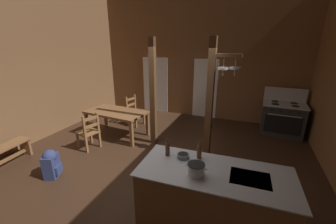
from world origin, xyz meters
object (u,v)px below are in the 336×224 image
kitchen_island (212,197)px  bottle_short_on_counter (199,151)px  mixing_bowl_on_counter (183,156)px  bottle_tall_on_counter (168,149)px  stockpot_on_counter (196,169)px  stove_range (282,118)px  ladderback_chair_near_window (134,111)px  ladderback_chair_by_post (89,132)px  dining_table (116,114)px  backpack (51,163)px  bench_along_left_wall (4,153)px

kitchen_island → bottle_short_on_counter: 0.68m
mixing_bowl_on_counter → bottle_tall_on_counter: bottle_tall_on_counter is taller
stockpot_on_counter → mixing_bowl_on_counter: (-0.30, 0.36, -0.05)m
stove_range → bottle_tall_on_counter: (-2.08, -3.83, 0.53)m
ladderback_chair_near_window → ladderback_chair_by_post: size_ratio=1.00×
stove_range → stockpot_on_counter: stove_range is taller
bottle_tall_on_counter → ladderback_chair_by_post: bearing=157.8°
kitchen_island → dining_table: kitchen_island is taller
kitchen_island → ladderback_chair_near_window: bearing=135.3°
backpack → bottle_short_on_counter: bottle_short_on_counter is taller
kitchen_island → stockpot_on_counter: stockpot_on_counter is taller
ladderback_chair_by_post → bottle_short_on_counter: 3.23m
bottle_short_on_counter → kitchen_island: bearing=-42.6°
bottle_tall_on_counter → ladderback_chair_near_window: bearing=128.7°
bottle_tall_on_counter → bottle_short_on_counter: (0.49, 0.10, 0.00)m
bottle_tall_on_counter → stockpot_on_counter: bearing=-32.0°
backpack → stockpot_on_counter: 3.06m
ladderback_chair_near_window → stockpot_on_counter: 4.38m
dining_table → stove_range: bearing=22.8°
ladderback_chair_by_post → mixing_bowl_on_counter: mixing_bowl_on_counter is taller
kitchen_island → stockpot_on_counter: 0.60m
bench_along_left_wall → bottle_tall_on_counter: bottle_tall_on_counter is taller
ladderback_chair_by_post → bench_along_left_wall: bearing=-132.5°
ladderback_chair_by_post → dining_table: bearing=78.1°
bottle_tall_on_counter → bottle_short_on_counter: 0.50m
stove_range → ladderback_chair_by_post: (-4.63, -2.79, -0.03)m
kitchen_island → mixing_bowl_on_counter: bearing=160.8°
dining_table → ladderback_chair_near_window: ladderback_chair_near_window is taller
backpack → stockpot_on_counter: bearing=-2.6°
kitchen_island → ladderback_chair_by_post: (-3.33, 1.21, 0.01)m
dining_table → backpack: dining_table is taller
dining_table → bench_along_left_wall: dining_table is taller
stove_range → bench_along_left_wall: size_ratio=1.16×
stockpot_on_counter → mixing_bowl_on_counter: size_ratio=1.64×
kitchen_island → ladderback_chair_near_window: (-3.11, 3.08, 0.01)m
ladderback_chair_by_post → mixing_bowl_on_counter: 3.02m
ladderback_chair_near_window → stockpot_on_counter: size_ratio=3.07×
kitchen_island → bottle_short_on_counter: size_ratio=7.43×
ladderback_chair_by_post → stockpot_on_counter: 3.44m
mixing_bowl_on_counter → bottle_tall_on_counter: (-0.25, -0.02, 0.08)m
kitchen_island → stockpot_on_counter: bearing=-140.5°
ladderback_chair_near_window → ladderback_chair_by_post: same height
kitchen_island → ladderback_chair_by_post: 3.54m
kitchen_island → bottle_short_on_counter: bearing=137.4°
ladderback_chair_by_post → bench_along_left_wall: size_ratio=0.83×
dining_table → ladderback_chair_by_post: 0.97m
ladderback_chair_near_window → backpack: bearing=-91.9°
mixing_bowl_on_counter → kitchen_island: bearing=-19.2°
ladderback_chair_near_window → stockpot_on_counter: stockpot_on_counter is taller
kitchen_island → bench_along_left_wall: 4.54m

